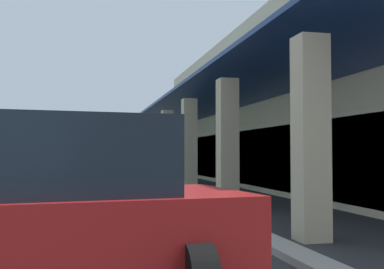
{
  "coord_description": "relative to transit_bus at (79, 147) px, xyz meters",
  "views": [
    {
      "loc": [
        23.34,
        -0.77,
        1.6
      ],
      "look_at": [
        3.81,
        3.55,
        2.37
      ],
      "focal_mm": 44.8,
      "sensor_mm": 36.0,
      "label": 1
    }
  ],
  "objects": [
    {
      "name": "transit_bus",
      "position": [
        0.0,
        0.0,
        0.0
      ],
      "size": [
        11.35,
        3.28,
        3.34
      ],
      "color": "#196638",
      "rests_on": "ground"
    },
    {
      "name": "plaza_building",
      "position": [
        1.98,
        13.06,
        1.86
      ],
      "size": [
        31.98,
        15.11,
        7.42
      ],
      "color": "#C6B793",
      "rests_on": "ground"
    },
    {
      "name": "potted_palm",
      "position": [
        -8.47,
        4.94,
        -1.06
      ],
      "size": [
        1.63,
        1.88,
        2.54
      ],
      "color": "brown",
      "rests_on": "ground"
    },
    {
      "name": "ground",
      "position": [
        -0.08,
        9.09,
        -1.85
      ],
      "size": [
        120.0,
        120.0,
        0.0
      ],
      "primitive_type": "plane",
      "color": "#2D2D30"
    },
    {
      "name": "curb_strip",
      "position": [
        1.98,
        3.44,
        -1.79
      ],
      "size": [
        38.02,
        0.5,
        0.12
      ],
      "primitive_type": "cube",
      "color": "#9E998E",
      "rests_on": "ground"
    },
    {
      "name": "parked_suv_red",
      "position": [
        18.12,
        -0.42,
        -0.84
      ],
      "size": [
        3.1,
        5.0,
        1.97
      ],
      "color": "maroon",
      "rests_on": "ground"
    }
  ]
}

